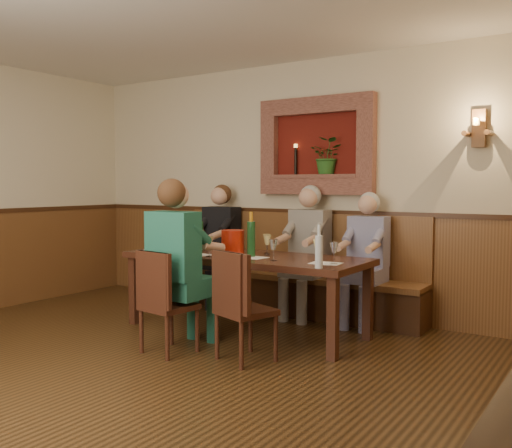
{
  "coord_description": "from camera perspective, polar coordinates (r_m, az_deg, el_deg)",
  "views": [
    {
      "loc": [
        3.09,
        -2.67,
        1.43
      ],
      "look_at": [
        0.1,
        1.9,
        1.05
      ],
      "focal_mm": 40.0,
      "sensor_mm": 36.0,
      "label": 1
    }
  ],
  "objects": [
    {
      "name": "ground_plane",
      "position": [
        4.33,
        -15.64,
        -15.48
      ],
      "size": [
        6.0,
        6.0,
        0.0
      ],
      "primitive_type": "plane",
      "color": "black",
      "rests_on": "ground"
    },
    {
      "name": "room_shell",
      "position": [
        4.11,
        -16.15,
        10.23
      ],
      "size": [
        6.04,
        6.04,
        2.82
      ],
      "color": "beige",
      "rests_on": "ground"
    },
    {
      "name": "wainscoting",
      "position": [
        4.17,
        -15.8,
        -7.85
      ],
      "size": [
        6.02,
        6.02,
        1.15
      ],
      "color": "brown",
      "rests_on": "ground"
    },
    {
      "name": "wall_niche",
      "position": [
        6.31,
        6.33,
        7.38
      ],
      "size": [
        1.36,
        0.3,
        1.06
      ],
      "color": "#5A130C",
      "rests_on": "ground"
    },
    {
      "name": "wall_sconce",
      "position": [
        5.75,
        21.38,
        8.83
      ],
      "size": [
        0.25,
        0.2,
        0.35
      ],
      "color": "brown",
      "rests_on": "ground"
    },
    {
      "name": "dining_table",
      "position": [
        5.53,
        -1.15,
        -3.87
      ],
      "size": [
        2.4,
        0.9,
        0.75
      ],
      "color": "black",
      "rests_on": "ground"
    },
    {
      "name": "bench",
      "position": [
        6.37,
        3.67,
        -5.99
      ],
      "size": [
        3.0,
        0.45,
        1.11
      ],
      "color": "#381E0F",
      "rests_on": "ground"
    },
    {
      "name": "chair_near_left",
      "position": [
        4.96,
        -8.83,
        -9.77
      ],
      "size": [
        0.44,
        0.44,
        0.88
      ],
      "rotation": [
        0.0,
        0.0,
        -0.13
      ],
      "color": "black",
      "rests_on": "ground"
    },
    {
      "name": "chair_near_right",
      "position": [
        4.69,
        -1.18,
        -10.45
      ],
      "size": [
        0.51,
        0.51,
        0.9
      ],
      "rotation": [
        0.0,
        0.0,
        -0.34
      ],
      "color": "black",
      "rests_on": "ground"
    },
    {
      "name": "person_bench_left",
      "position": [
        6.77,
        -3.92,
        -3.14
      ],
      "size": [
        0.42,
        0.52,
        1.43
      ],
      "color": "black",
      "rests_on": "ground"
    },
    {
      "name": "person_bench_mid",
      "position": [
        6.13,
        4.99,
        -3.92
      ],
      "size": [
        0.42,
        0.51,
        1.42
      ],
      "color": "#5E5B56",
      "rests_on": "ground"
    },
    {
      "name": "person_bench_right",
      "position": [
        5.86,
        10.82,
        -4.67
      ],
      "size": [
        0.39,
        0.48,
        1.35
      ],
      "color": "navy",
      "rests_on": "ground"
    },
    {
      "name": "person_chair_front",
      "position": [
        5.01,
        -7.53,
        -5.41
      ],
      "size": [
        0.44,
        0.54,
        1.48
      ],
      "color": "#1A4F5B",
      "rests_on": "ground"
    },
    {
      "name": "spittoon_bucket",
      "position": [
        5.41,
        -2.33,
        -1.92
      ],
      "size": [
        0.26,
        0.26,
        0.25
      ],
      "primitive_type": "cylinder",
      "rotation": [
        0.0,
        0.0,
        -0.22
      ],
      "color": "red",
      "rests_on": "dining_table"
    },
    {
      "name": "wine_bottle_green_a",
      "position": [
        5.36,
        -0.49,
        -1.41
      ],
      "size": [
        0.09,
        0.09,
        0.42
      ],
      "rotation": [
        0.0,
        0.0,
        -0.15
      ],
      "color": "#19471E",
      "rests_on": "dining_table"
    },
    {
      "name": "wine_bottle_green_b",
      "position": [
        5.96,
        -5.64,
        -1.06
      ],
      "size": [
        0.08,
        0.08,
        0.39
      ],
      "rotation": [
        0.0,
        0.0,
        0.14
      ],
      "color": "#19471E",
      "rests_on": "dining_table"
    },
    {
      "name": "water_bottle",
      "position": [
        4.66,
        6.32,
        -2.66
      ],
      "size": [
        0.08,
        0.08,
        0.36
      ],
      "rotation": [
        0.0,
        0.0,
        0.2
      ],
      "color": "silver",
      "rests_on": "dining_table"
    },
    {
      "name": "tasting_sheet_a",
      "position": [
        5.98,
        -9.79,
        -2.59
      ],
      "size": [
        0.31,
        0.24,
        0.0
      ],
      "primitive_type": "cube",
      "rotation": [
        0.0,
        0.0,
        0.16
      ],
      "color": "white",
      "rests_on": "dining_table"
    },
    {
      "name": "tasting_sheet_b",
      "position": [
        5.32,
        -0.39,
        -3.35
      ],
      "size": [
        0.29,
        0.22,
        0.0
      ],
      "primitive_type": "cube",
      "rotation": [
        0.0,
        0.0,
        -0.11
      ],
      "color": "white",
      "rests_on": "dining_table"
    },
    {
      "name": "tasting_sheet_c",
      "position": [
        4.96,
        7.0,
        -3.91
      ],
      "size": [
        0.28,
        0.21,
        0.0
      ],
      "primitive_type": "cube",
      "rotation": [
        0.0,
        0.0,
        0.1
      ],
      "color": "white",
      "rests_on": "dining_table"
    },
    {
      "name": "tasting_sheet_d",
      "position": [
        5.55,
        -6.02,
        -3.06
      ],
      "size": [
        0.35,
        0.28,
        0.0
      ],
      "primitive_type": "cube",
      "rotation": [
        0.0,
        0.0,
        -0.21
      ],
      "color": "white",
      "rests_on": "dining_table"
    },
    {
      "name": "wine_glass_0",
      "position": [
        6.01,
        -10.03,
        -1.66
      ],
      "size": [
        0.08,
        0.08,
        0.19
      ],
      "primitive_type": null,
      "color": "#E8DF8A",
      "rests_on": "dining_table"
    },
    {
      "name": "wine_glass_1",
      "position": [
        6.06,
        -6.91,
        -1.58
      ],
      "size": [
        0.08,
        0.08,
        0.19
      ],
      "primitive_type": null,
      "color": "white",
      "rests_on": "dining_table"
    },
    {
      "name": "wine_glass_2",
      "position": [
        5.68,
        -7.09,
        -1.96
      ],
      "size": [
        0.08,
        0.08,
        0.19
      ],
      "primitive_type": null,
      "color": "#E8DF8A",
      "rests_on": "dining_table"
    },
    {
      "name": "wine_glass_3",
      "position": [
        5.79,
        -2.69,
        -1.82
      ],
      "size": [
        0.08,
        0.08,
        0.19
      ],
      "primitive_type": null,
      "color": "white",
      "rests_on": "dining_table"
    },
    {
      "name": "wine_glass_4",
      "position": [
        5.41,
        -1.82,
        -2.22
      ],
      "size": [
        0.08,
        0.08,
        0.19
      ],
      "primitive_type": null,
      "color": "#E8DF8A",
      "rests_on": "dining_table"
    },
    {
      "name": "wine_glass_5",
      "position": [
        5.51,
        1.14,
        -2.11
      ],
      "size": [
        0.08,
        0.08,
        0.19
      ],
      "primitive_type": null,
      "color": "#E8DF8A",
      "rests_on": "dining_table"
    },
    {
      "name": "wine_glass_6",
      "position": [
        5.1,
        1.75,
        -2.6
      ],
      "size": [
        0.08,
        0.08,
        0.19
      ],
      "primitive_type": null,
      "color": "white",
      "rests_on": "dining_table"
    },
    {
      "name": "wine_glass_7",
      "position": [
        5.15,
        6.13,
        -2.56
      ],
      "size": [
        0.08,
        0.08,
        0.19
      ],
      "primitive_type": null,
      "color": "#E8DF8A",
      "rests_on": "dining_table"
    },
    {
      "name": "wine_glass_8",
      "position": [
        4.91,
        7.81,
        -2.9
      ],
      "size": [
        0.08,
        0.08,
        0.19
      ],
      "primitive_type": null,
      "color": "white",
      "rests_on": "dining_table"
    },
    {
      "name": "wine_glass_9",
      "position": [
        5.39,
        -4.69,
        -2.26
      ],
      "size": [
        0.08,
        0.08,
        0.19
      ],
      "primitive_type": null,
      "color": "#E8DF8A",
      "rests_on": "dining_table"
    },
    {
      "name": "wine_glass_10",
      "position": [
        5.64,
        1.07,
        -1.97
      ],
      "size": [
        0.08,
        0.08,
        0.19
      ],
      "primitive_type": null,
      "color": "#E8DF8A",
      "rests_on": "dining_table"
    },
    {
      "name": "wine_glass_11",
      "position": [
        5.43,
        -2.73,
        -2.2
      ],
      "size": [
        0.08,
        0.08,
        0.19
      ],
      "primitive_type": null,
      "color": "#E8DF8A",
      "rests_on": "dining_table"
    }
  ]
}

